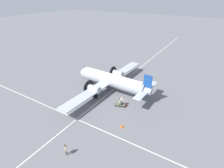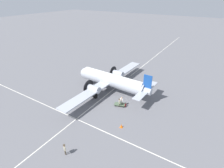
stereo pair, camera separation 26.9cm
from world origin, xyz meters
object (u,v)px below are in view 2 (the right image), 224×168
object	(u,v)px
airliner_main	(110,80)
baggage_cart	(120,104)
passenger_boarding	(119,102)
ramp_agent	(122,100)
traffic_cone	(121,126)
suitcase_near_door	(125,105)
crew_foreground	(65,148)

from	to	relation	value
airliner_main	baggage_cart	distance (m)	6.42
passenger_boarding	ramp_agent	bearing A→B (deg)	-55.89
airliner_main	traffic_cone	bearing A→B (deg)	133.03
suitcase_near_door	traffic_cone	distance (m)	5.66
baggage_cart	crew_foreground	bearing A→B (deg)	69.04
crew_foreground	baggage_cart	world-z (taller)	crew_foreground
suitcase_near_door	baggage_cart	size ratio (longest dim) A/B	0.27
crew_foreground	airliner_main	bearing A→B (deg)	-52.02
ramp_agent	suitcase_near_door	distance (m)	1.15
passenger_boarding	baggage_cart	size ratio (longest dim) A/B	0.75
passenger_boarding	baggage_cart	xyz separation A→B (m)	(-0.35, -0.05, -0.77)
baggage_cart	traffic_cone	world-z (taller)	traffic_cone
crew_foreground	traffic_cone	distance (m)	9.08
traffic_cone	ramp_agent	bearing A→B (deg)	-151.03
ramp_agent	traffic_cone	bearing A→B (deg)	116.54
crew_foreground	baggage_cart	xyz separation A→B (m)	(-13.30, 0.50, -0.78)
crew_foreground	passenger_boarding	distance (m)	12.97
traffic_cone	crew_foreground	bearing A→B (deg)	-23.69
ramp_agent	baggage_cart	xyz separation A→B (m)	(0.16, -0.26, -0.86)
crew_foreground	suitcase_near_door	distance (m)	13.64
suitcase_near_door	baggage_cart	world-z (taller)	suitcase_near_door
crew_foreground	passenger_boarding	bearing A→B (deg)	-67.77
suitcase_near_door	ramp_agent	bearing A→B (deg)	-84.97
airliner_main	ramp_agent	xyz separation A→B (m)	(3.77, 4.84, -1.33)
crew_foreground	passenger_boarding	size ratio (longest dim) A/B	1.01
crew_foreground	ramp_agent	bearing A→B (deg)	-68.56
airliner_main	passenger_boarding	bearing A→B (deg)	139.54
airliner_main	suitcase_near_door	bearing A→B (deg)	148.84
airliner_main	baggage_cart	size ratio (longest dim) A/B	11.50
suitcase_near_door	passenger_boarding	bearing A→B (deg)	-59.47
ramp_agent	traffic_cone	distance (m)	5.99
ramp_agent	suitcase_near_door	bearing A→B (deg)	-177.39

